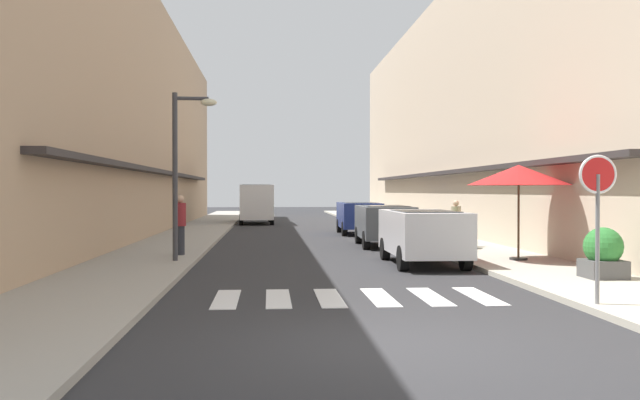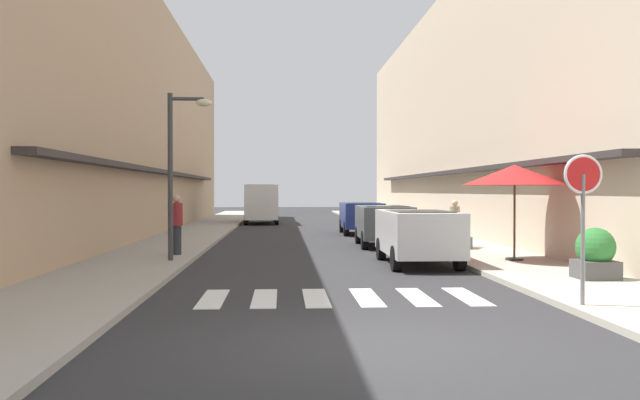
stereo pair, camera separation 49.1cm
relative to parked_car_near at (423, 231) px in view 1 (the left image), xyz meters
The scene contains 17 objects.
ground_plane 10.97m from the parked_car_near, 103.41° to the left, with size 109.06×109.06×0.00m, color #2B2B2D.
sidewalk_left 13.07m from the parked_car_near, 125.40° to the left, with size 2.87×69.40×0.12m, color #9E998E.
sidewalk_right 10.95m from the parked_car_near, 76.84° to the left, with size 2.87×69.40×0.12m, color #ADA899.
building_row_left 17.25m from the parked_car_near, 133.49° to the left, with size 5.50×46.62×10.58m.
building_row_right 14.50m from the parked_car_near, 62.07° to the left, with size 5.50×46.62×11.33m.
crosswalk 6.00m from the parked_car_near, 115.32° to the right, with size 5.20×2.20×0.01m.
parked_car_near is the anchor object (origin of this frame).
parked_car_mid 6.06m from the parked_car_near, 90.00° to the left, with size 1.91×3.98×1.47m.
parked_car_far 12.84m from the parked_car_near, 90.00° to the left, with size 1.86×3.98×1.47m.
delivery_van 23.77m from the parked_car_near, 101.95° to the left, with size 2.15×5.46×2.37m.
round_street_sign 7.24m from the parked_car_near, 79.49° to the right, with size 0.65×0.07×2.47m.
street_lamp 6.76m from the parked_car_near, behind, with size 1.19×0.28×4.51m.
cafe_umbrella 3.04m from the parked_car_near, ahead, with size 2.79×2.79×2.58m.
planter_corner 4.92m from the parked_car_near, 51.71° to the right, with size 0.83×0.83×1.09m.
planter_midblock 4.31m from the parked_car_near, 63.50° to the left, with size 1.07×1.07×1.15m.
pedestrian_walking_near 4.88m from the parked_car_near, 63.86° to the left, with size 0.34×0.34×1.56m.
pedestrian_walking_far 7.05m from the parked_car_near, 162.55° to the left, with size 0.34×0.34×1.75m.
Camera 1 is at (-1.59, -8.54, 2.00)m, focal length 37.62 mm.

